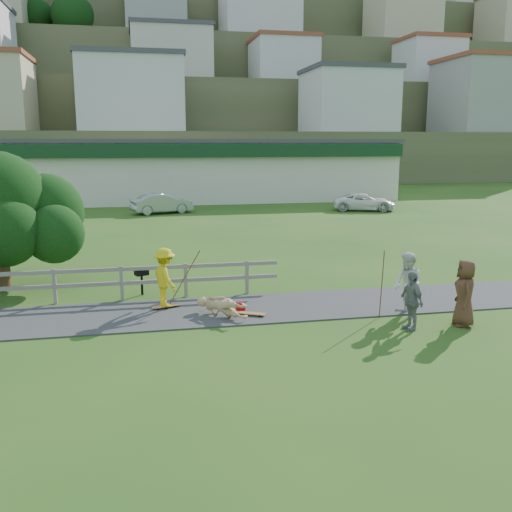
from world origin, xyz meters
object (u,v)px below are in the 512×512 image
object	(u,v)px
spectator_b	(412,300)
car_white	(364,202)
spectator_a	(408,285)
skater_rider	(165,281)
bbq	(142,282)
spectator_c	(465,293)
skater_fallen	(222,307)
car_silver	(162,204)

from	to	relation	value
spectator_b	car_white	xyz separation A→B (m)	(8.98, 25.19, -0.17)
spectator_a	car_white	xyz separation A→B (m)	(8.54, 24.06, -0.30)
car_white	skater_rider	bearing A→B (deg)	162.81
spectator_b	bbq	world-z (taller)	spectator_b
car_white	spectator_c	bearing A→B (deg)	-178.92
spectator_a	skater_fallen	bearing A→B (deg)	-106.44
spectator_a	bbq	xyz separation A→B (m)	(-7.39, 3.83, -0.48)
spectator_a	car_silver	bearing A→B (deg)	-173.50
spectator_a	bbq	bearing A→B (deg)	-123.79
skater_fallen	spectator_c	bearing A→B (deg)	-56.63
skater_rider	spectator_b	world-z (taller)	skater_rider
spectator_c	spectator_b	bearing A→B (deg)	-73.14
skater_fallen	bbq	xyz separation A→B (m)	(-2.19, 2.91, 0.12)
spectator_b	car_silver	size ratio (longest dim) A/B	0.38
spectator_c	car_white	size ratio (longest dim) A/B	0.41
spectator_b	car_white	size ratio (longest dim) A/B	0.35
spectator_b	bbq	distance (m)	8.55
skater_rider	car_white	xyz separation A→B (m)	(15.26, 22.01, -0.26)
spectator_a	bbq	size ratio (longest dim) A/B	2.10
spectator_a	spectator_b	xyz separation A→B (m)	(-0.44, -1.13, -0.13)
car_white	spectator_b	bearing A→B (deg)	177.91
spectator_b	car_silver	xyz separation A→B (m)	(-5.38, 26.48, -0.10)
bbq	spectator_a	bearing A→B (deg)	-48.28
skater_rider	car_white	bearing A→B (deg)	-56.05
skater_rider	spectator_c	xyz separation A→B (m)	(7.82, -3.18, 0.03)
skater_rider	car_silver	xyz separation A→B (m)	(0.90, 23.31, -0.18)
skater_fallen	car_white	bearing A→B (deg)	20.78
spectator_a	spectator_c	bearing A→B (deg)	37.47
spectator_c	bbq	world-z (taller)	spectator_c
car_silver	skater_rider	bearing A→B (deg)	161.57
car_silver	car_white	world-z (taller)	car_silver
skater_rider	spectator_c	size ratio (longest dim) A/B	0.96
spectator_a	car_white	distance (m)	25.53
skater_rider	skater_fallen	size ratio (longest dim) A/B	1.01
car_white	bbq	world-z (taller)	car_white
skater_fallen	spectator_c	xyz separation A→B (m)	(6.30, -2.06, 0.59)
skater_rider	spectator_b	size ratio (longest dim) A/B	1.11
skater_rider	bbq	distance (m)	1.96
skater_rider	spectator_c	bearing A→B (deg)	-133.48
car_silver	bbq	world-z (taller)	car_silver
spectator_b	car_white	world-z (taller)	spectator_b
skater_fallen	spectator_b	world-z (taller)	spectator_b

